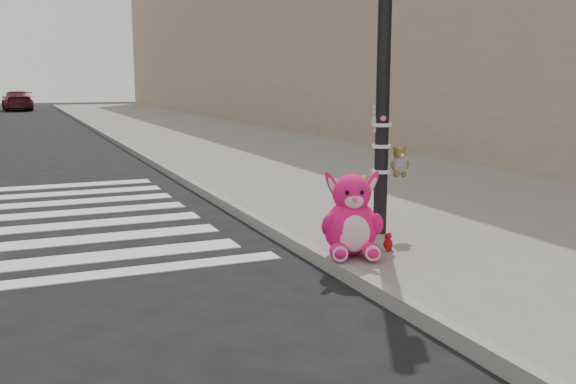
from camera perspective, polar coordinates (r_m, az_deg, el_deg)
name	(u,v)px	position (r m, az deg, el deg)	size (l,w,h in m)	color
ground	(215,327)	(5.28, -6.49, -11.85)	(120.00, 120.00, 0.00)	black
sidewalk_near	(292,157)	(16.14, 0.38, 3.12)	(7.00, 80.00, 0.14)	slate
curb_edge	(155,164)	(15.12, -11.72, 2.46)	(0.12, 80.00, 0.15)	gray
bld_near	(318,7)	(27.59, 2.72, 16.13)	(5.00, 60.00, 10.00)	tan
signal_pole	(384,90)	(7.65, 8.50, 8.95)	(0.66, 0.49, 4.00)	black
pink_bunny	(352,221)	(6.71, 5.68, -2.55)	(0.74, 0.80, 0.91)	#FF1576
red_teddy	(388,242)	(6.99, 8.88, -4.42)	(0.14, 0.10, 0.20)	#AE1311
car_maroon_near	(17,101)	(47.86, -22.94, 7.47)	(1.84, 4.54, 1.32)	#591920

